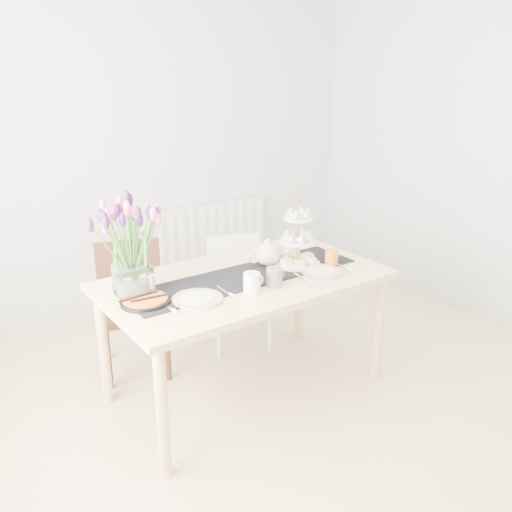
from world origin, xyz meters
TOP-DOWN VIEW (x-y plane):
  - room_shell at (0.00, 0.00)m, footprint 4.50×4.50m
  - radiator at (0.50, 2.19)m, footprint 1.20×0.08m
  - dining_table at (-0.19, 0.58)m, footprint 1.60×0.90m
  - chair_brown at (-0.60, 1.27)m, footprint 0.52×0.52m
  - chair_white at (0.16, 1.19)m, footprint 0.50×0.50m
  - table_runner at (-0.19, 0.58)m, footprint 1.40×0.35m
  - tulip_vase at (-0.81, 0.70)m, footprint 0.62×0.62m
  - cake_stand at (0.18, 0.56)m, footprint 0.28×0.28m
  - teapot at (0.03, 0.65)m, footprint 0.27×0.23m
  - cream_jug at (0.36, 0.85)m, footprint 0.13×0.13m
  - tart_tin at (-0.81, 0.57)m, footprint 0.25×0.25m
  - mug_grey at (-0.13, 0.38)m, footprint 0.10×0.10m
  - mug_white at (-0.28, 0.38)m, footprint 0.10×0.10m
  - mug_orange at (0.36, 0.45)m, footprint 0.11×0.11m
  - plate_left at (-0.57, 0.45)m, footprint 0.28×0.28m
  - plate_right at (0.22, 0.38)m, footprint 0.28×0.28m

SIDE VIEW (x-z plane):
  - chair_white at x=0.16m, z-range 0.06..0.81m
  - radiator at x=0.50m, z-range 0.15..0.75m
  - chair_brown at x=-0.60m, z-range 0.07..0.90m
  - dining_table at x=-0.19m, z-range 0.30..1.05m
  - table_runner at x=-0.19m, z-range 0.75..0.76m
  - plate_right at x=0.22m, z-range 0.75..0.76m
  - plate_left at x=-0.57m, z-range 0.75..0.76m
  - tart_tin at x=-0.81m, z-range 0.75..0.78m
  - mug_orange at x=0.36m, z-range 0.75..0.84m
  - cream_jug at x=0.36m, z-range 0.75..0.85m
  - mug_grey at x=-0.13m, z-range 0.75..0.85m
  - mug_white at x=-0.28m, z-range 0.75..0.86m
  - teapot at x=0.03m, z-range 0.75..0.90m
  - cake_stand at x=0.18m, z-range 0.66..1.07m
  - tulip_vase at x=-0.81m, z-range 0.83..1.35m
  - room_shell at x=0.00m, z-range -0.95..3.55m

